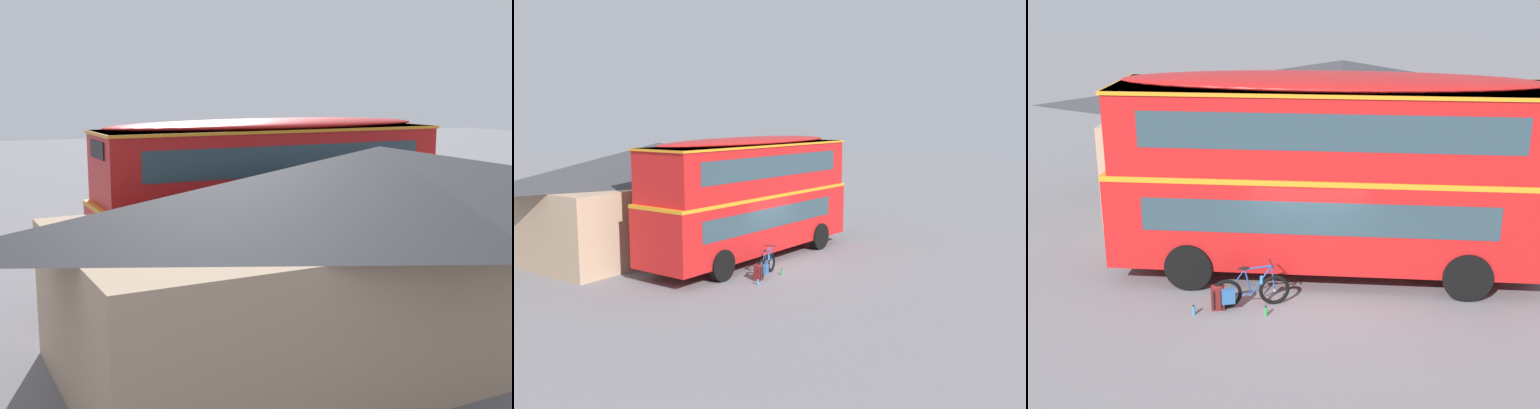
% 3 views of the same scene
% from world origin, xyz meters
% --- Properties ---
extents(ground_plane, '(120.00, 120.00, 0.00)m').
position_xyz_m(ground_plane, '(0.00, 0.00, 0.00)').
color(ground_plane, slate).
extents(double_decker_bus, '(10.16, 2.97, 4.79)m').
position_xyz_m(double_decker_bus, '(0.35, 1.21, 2.64)').
color(double_decker_bus, black).
rests_on(double_decker_bus, ground).
extents(touring_bicycle, '(1.66, 0.80, 0.98)m').
position_xyz_m(touring_bicycle, '(-1.22, -0.84, 0.37)').
color(touring_bicycle, black).
rests_on(touring_bicycle, ground).
extents(backpack_on_ground, '(0.33, 0.32, 0.57)m').
position_xyz_m(backpack_on_ground, '(-1.85, -1.01, 0.29)').
color(backpack_on_ground, maroon).
rests_on(backpack_on_ground, ground).
extents(water_bottle_green_metal, '(0.07, 0.07, 0.23)m').
position_xyz_m(water_bottle_green_metal, '(-0.77, -1.20, 0.11)').
color(water_bottle_green_metal, green).
rests_on(water_bottle_green_metal, ground).
extents(water_bottle_blue_sports, '(0.07, 0.07, 0.22)m').
position_xyz_m(water_bottle_blue_sports, '(-2.30, -1.36, 0.10)').
color(water_bottle_blue_sports, '#338CBF').
rests_on(water_bottle_blue_sports, ground).
extents(pub_building, '(13.93, 7.16, 4.41)m').
position_xyz_m(pub_building, '(0.32, 6.54, 2.25)').
color(pub_building, tan).
rests_on(pub_building, ground).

